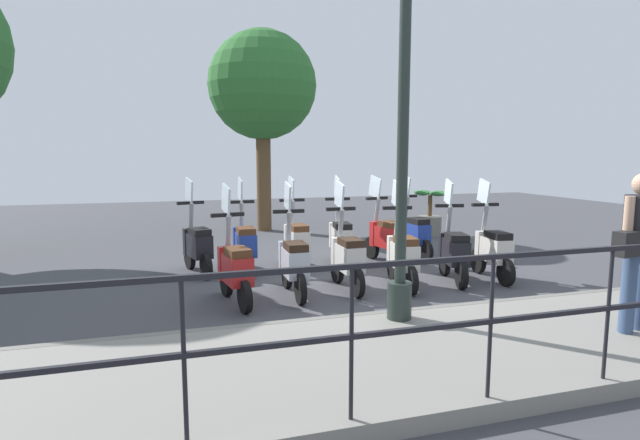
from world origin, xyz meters
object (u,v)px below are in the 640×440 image
at_px(scooter_far_2, 341,238).
at_px(lamp_post_near, 403,153).
at_px(scooter_far_4, 245,243).
at_px(scooter_near_5, 235,267).
at_px(scooter_far_0, 413,232).
at_px(pedestrian_with_bag, 639,240).
at_px(potted_palm, 430,216).
at_px(scooter_near_1, 453,250).
at_px(scooter_far_1, 385,236).
at_px(scooter_far_3, 296,240).
at_px(scooter_far_5, 197,244).
at_px(scooter_near_2, 402,255).
at_px(scooter_near_3, 347,256).
at_px(tree_distant, 262,87).
at_px(scooter_near_4, 293,261).
at_px(scooter_near_0, 492,248).

bearing_deg(scooter_far_2, lamp_post_near, 179.09).
xyz_separation_m(lamp_post_near, scooter_far_4, (3.23, 1.21, -1.45)).
relative_size(lamp_post_near, scooter_near_5, 2.62).
bearing_deg(scooter_far_2, scooter_far_0, -76.26).
bearing_deg(pedestrian_with_bag, potted_palm, -20.92).
bearing_deg(scooter_far_2, scooter_near_5, 138.05).
height_order(scooter_near_1, scooter_far_1, same).
bearing_deg(scooter_far_3, pedestrian_with_bag, -151.95).
height_order(potted_palm, scooter_near_5, scooter_near_5).
bearing_deg(scooter_far_5, scooter_near_5, 176.69).
distance_m(pedestrian_with_bag, scooter_near_2, 3.01).
bearing_deg(scooter_near_5, scooter_near_3, -90.77).
xyz_separation_m(pedestrian_with_bag, tree_distant, (8.63, 2.16, 2.47)).
relative_size(scooter_near_3, scooter_far_2, 1.00).
xyz_separation_m(scooter_near_4, scooter_near_5, (-0.16, 0.81, 0.00)).
distance_m(lamp_post_near, scooter_near_4, 2.34).
xyz_separation_m(tree_distant, scooter_far_2, (-4.31, -0.55, -3.06)).
bearing_deg(scooter_far_5, scooter_near_1, -128.79).
distance_m(scooter_near_3, scooter_far_5, 2.53).
distance_m(scooter_near_1, scooter_near_3, 1.68).
bearing_deg(scooter_near_0, potted_palm, -9.88).
xyz_separation_m(scooter_near_2, scooter_near_4, (0.02, 1.61, 0.00)).
xyz_separation_m(scooter_near_0, scooter_far_0, (1.78, 0.42, 0.00)).
bearing_deg(scooter_far_5, scooter_far_3, -106.15).
relative_size(lamp_post_near, scooter_near_0, 2.62).
xyz_separation_m(lamp_post_near, pedestrian_with_bag, (-1.03, -2.07, -0.85)).
xyz_separation_m(lamp_post_near, scooter_near_2, (1.65, -0.83, -1.45)).
distance_m(tree_distant, scooter_far_1, 5.51).
height_order(scooter_near_0, scooter_near_4, same).
relative_size(scooter_far_1, scooter_far_5, 1.00).
relative_size(pedestrian_with_bag, tree_distant, 0.32).
bearing_deg(scooter_far_3, scooter_far_2, -91.30).
bearing_deg(pedestrian_with_bag, scooter_far_4, 28.95).
xyz_separation_m(scooter_far_0, scooter_far_5, (-0.14, 3.90, 0.00)).
xyz_separation_m(pedestrian_with_bag, potted_palm, (6.79, -1.49, -0.63)).
relative_size(lamp_post_near, scooter_near_3, 2.62).
bearing_deg(scooter_far_4, scooter_near_5, 166.46).
relative_size(scooter_far_0, scooter_far_4, 1.00).
height_order(scooter_near_3, scooter_near_5, same).
distance_m(pedestrian_with_bag, scooter_near_0, 2.79).
distance_m(potted_palm, scooter_far_0, 2.80).
distance_m(scooter_near_2, scooter_far_1, 1.62).
xyz_separation_m(lamp_post_near, scooter_far_3, (3.29, 0.33, -1.45)).
relative_size(tree_distant, scooter_far_2, 3.19).
xyz_separation_m(lamp_post_near, tree_distant, (7.59, 0.09, 1.61)).
distance_m(scooter_near_0, scooter_near_5, 3.95).
distance_m(scooter_far_1, scooter_far_4, 2.47).
height_order(pedestrian_with_bag, scooter_near_5, pedestrian_with_bag).
bearing_deg(scooter_far_1, scooter_far_5, 76.93).
height_order(scooter_near_4, scooter_far_4, same).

